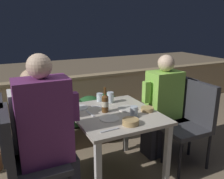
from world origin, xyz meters
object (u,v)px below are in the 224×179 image
Objects in this scene: chair_left_near at (24,155)px; person_green_blouse at (161,106)px; chair_left_far at (16,138)px; person_purple_stripe at (49,136)px; person_white_polo at (40,131)px; beer_bottle at (105,103)px; chair_right_near at (192,117)px; chair_right_far at (175,107)px.

person_green_blouse is at bearing 11.72° from chair_left_near.
person_green_blouse is (1.61, 0.01, 0.05)m from chair_left_far.
person_purple_stripe is 1.41m from person_green_blouse.
chair_left_far is 0.21m from person_white_polo.
beer_bottle is (0.83, -0.10, 0.25)m from chair_left_far.
chair_left_near is 0.36m from person_white_polo.
chair_right_near is at bearing -58.94° from person_green_blouse.
chair_left_far is at bearing 173.15° from beer_bottle.
chair_left_far is (-0.03, 0.32, 0.00)m from chair_left_near.
person_white_polo is (0.21, -0.00, 0.03)m from chair_left_far.
chair_right_far is at bearing 85.60° from chair_right_near.
person_white_polo is 0.67m from beer_bottle.
chair_right_near is (1.79, -0.30, 0.00)m from chair_left_far.
chair_left_near is 0.70× the size of person_purple_stripe.
person_purple_stripe is at bearing -166.57° from person_green_blouse.
person_green_blouse is at bearing 13.43° from person_purple_stripe.
beer_bottle is (-0.77, -0.11, 0.19)m from person_green_blouse.
person_purple_stripe is 0.65m from beer_bottle.
chair_left_near is 3.75× the size of beer_bottle.
chair_left_far is 1.00× the size of chair_right_far.
chair_left_near and chair_left_far have the same top height.
person_green_blouse is (-0.19, 0.31, 0.05)m from chair_right_near.
person_white_polo reaches higher than chair_left_far.
chair_right_far is at bearing 0.35° from chair_left_far.
chair_left_far is at bearing 127.01° from person_purple_stripe.
chair_right_near is at bearing 0.62° from person_purple_stripe.
person_purple_stripe is 0.41m from chair_left_far.
person_white_polo is 0.97× the size of person_green_blouse.
person_green_blouse is at bearing 0.39° from chair_left_far.
person_white_polo is 4.70× the size of beer_bottle.
person_green_blouse reaches higher than chair_right_far.
person_purple_stripe is 1.43× the size of chair_right_far.
chair_left_near is 0.32m from chair_left_far.
person_white_polo is at bearing 169.29° from chair_right_near.
chair_right_far is (0.02, 0.31, 0.00)m from chair_right_near.
person_purple_stripe reaches higher than chair_left_near.
person_purple_stripe reaches higher than beer_bottle.
person_purple_stripe is 1.43× the size of chair_left_far.
chair_left_near is at bearing -119.70° from person_white_polo.
person_white_polo is 1.60m from chair_right_far.
chair_left_far is 0.77× the size of person_green_blouse.
chair_left_near is 0.24m from person_purple_stripe.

